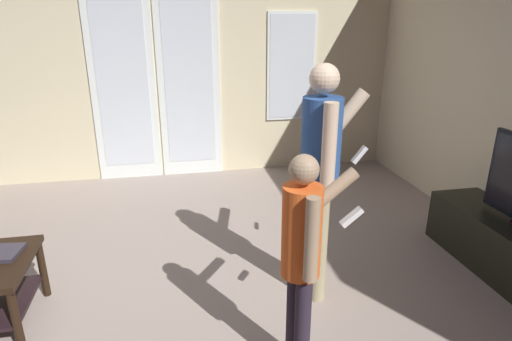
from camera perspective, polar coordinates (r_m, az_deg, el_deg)
name	(u,v)px	position (r m, az deg, el deg)	size (l,w,h in m)	color
ground_plane	(130,311)	(3.13, -16.58, -17.70)	(6.36, 5.50, 0.02)	#A39388
wall_back_with_doors	(141,62)	(5.24, -15.26, 13.99)	(6.36, 0.09, 2.88)	beige
person_adult	(321,165)	(2.78, 8.82, 0.76)	(0.53, 0.44, 1.61)	tan
person_child	(303,249)	(2.18, 6.35, -10.53)	(0.50, 0.36, 1.26)	#2A222F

